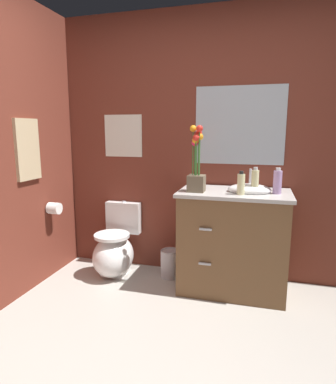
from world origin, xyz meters
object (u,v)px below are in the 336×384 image
wall_mirror (239,126)px  hanging_towel (28,150)px  lotion_bottle (277,182)px  toilet_paper_roll (54,208)px  wall_poster (123,136)px  vanity_cabinet (233,240)px  trash_bin (170,263)px  hand_wash_bottle (241,184)px  flower_vase (197,167)px  toilet (115,250)px  soap_bottle (255,181)px

wall_mirror → hanging_towel: wall_mirror is taller
lotion_bottle → hanging_towel: bearing=-169.1°
lotion_bottle → toilet_paper_roll: 2.03m
wall_poster → wall_mirror: wall_mirror is taller
vanity_cabinet → toilet_paper_roll: bearing=-174.2°
trash_bin → toilet_paper_roll: size_ratio=2.47×
vanity_cabinet → lotion_bottle: lotion_bottle is taller
lotion_bottle → wall_mirror: bearing=138.0°
trash_bin → hand_wash_bottle: bearing=-19.7°
flower_vase → toilet_paper_roll: 1.42m
toilet → toilet_paper_roll: bearing=-159.5°
lotion_bottle → wall_mirror: size_ratio=0.27×
wall_mirror → hanging_towel: bearing=-157.7°
soap_bottle → hand_wash_bottle: size_ratio=1.13×
vanity_cabinet → wall_mirror: 1.03m
toilet → lotion_bottle: size_ratio=3.23×
flower_vase → hanging_towel: bearing=-167.4°
soap_bottle → trash_bin: (-0.76, 0.15, -0.86)m
hand_wash_bottle → vanity_cabinet: bearing=112.2°
vanity_cabinet → wall_mirror: bearing=90.5°
toilet → wall_poster: (-0.00, 0.27, 1.11)m
toilet → vanity_cabinet: vanity_cabinet is taller
trash_bin → hanging_towel: hanging_towel is taller
hand_wash_bottle → wall_poster: size_ratio=0.46×
lotion_bottle → vanity_cabinet: bearing=177.9°
toilet → vanity_cabinet: bearing=-1.3°
flower_vase → hand_wash_bottle: 0.39m
trash_bin → toilet_paper_roll: bearing=-165.7°
toilet_paper_roll → wall_poster: bearing=41.5°
wall_mirror → toilet_paper_roll: 1.89m
soap_bottle → lotion_bottle: bearing=11.8°
toilet → hanging_towel: hanging_towel is taller
vanity_cabinet → wall_poster: bearing=165.5°
flower_vase → hanging_towel: (-1.40, -0.31, 0.14)m
hand_wash_bottle → flower_vase: bearing=174.5°
soap_bottle → hand_wash_bottle: (-0.11, -0.08, -0.01)m
toilet → hand_wash_bottle: (1.19, -0.16, 0.74)m
toilet → flower_vase: bearing=-8.5°
flower_vase → hand_wash_bottle: size_ratio=2.89×
hand_wash_bottle → toilet_paper_roll: bearing=-178.8°
wall_poster → toilet_paper_roll: wall_poster is taller
toilet → wall_mirror: size_ratio=0.86×
vanity_cabinet → wall_mirror: wall_mirror is taller
toilet_paper_roll → vanity_cabinet: bearing=5.8°
wall_mirror → hanging_towel: 1.87m
vanity_cabinet → flower_vase: 0.72m
soap_bottle → trash_bin: 1.16m
vanity_cabinet → wall_mirror: size_ratio=1.35×
hand_wash_bottle → toilet_paper_roll: 1.75m
flower_vase → wall_poster: 0.94m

